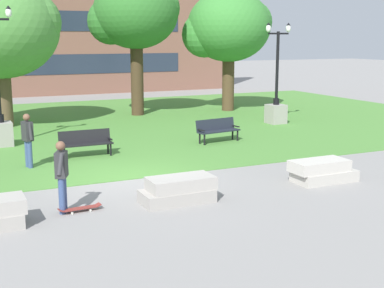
# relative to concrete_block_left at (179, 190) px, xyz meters

# --- Properties ---
(ground_plane) EXTENTS (140.00, 140.00, 0.00)m
(ground_plane) POSITION_rel_concrete_block_left_xyz_m (-0.34, 2.54, -0.31)
(ground_plane) COLOR gray
(grass_lawn) EXTENTS (40.00, 20.00, 0.02)m
(grass_lawn) POSITION_rel_concrete_block_left_xyz_m (-0.34, 12.54, -0.30)
(grass_lawn) COLOR #4C8438
(grass_lawn) RESTS_ON ground
(concrete_block_left) EXTENTS (1.84, 0.90, 0.64)m
(concrete_block_left) POSITION_rel_concrete_block_left_xyz_m (0.00, 0.00, 0.00)
(concrete_block_left) COLOR #9E9991
(concrete_block_left) RESTS_ON ground
(concrete_block_right) EXTENTS (1.92, 0.90, 0.64)m
(concrete_block_right) POSITION_rel_concrete_block_left_xyz_m (4.47, 0.03, 0.00)
(concrete_block_right) COLOR #B2ADA3
(concrete_block_right) RESTS_ON ground
(person_skateboarder) EXTENTS (0.47, 1.29, 1.71)m
(person_skateboarder) POSITION_rel_concrete_block_left_xyz_m (-2.79, 0.40, 0.66)
(person_skateboarder) COLOR #384C7A
(person_skateboarder) RESTS_ON ground
(skateboard) EXTENTS (1.03, 0.28, 0.14)m
(skateboard) POSITION_rel_concrete_block_left_xyz_m (-2.43, 0.28, -0.22)
(skateboard) COLOR maroon
(skateboard) RESTS_ON ground
(park_bench_near_left) EXTENTS (1.86, 0.79, 0.90)m
(park_bench_near_left) POSITION_rel_concrete_block_left_xyz_m (4.50, 6.50, 0.23)
(park_bench_near_left) COLOR #1E232D
(park_bench_near_left) RESTS_ON grass_lawn
(park_bench_near_right) EXTENTS (1.80, 0.54, 0.90)m
(park_bench_near_right) POSITION_rel_concrete_block_left_xyz_m (-0.82, 6.10, 0.23)
(park_bench_near_right) COLOR black
(park_bench_near_right) RESTS_ON grass_lawn
(lamp_post_center) EXTENTS (1.32, 0.80, 4.71)m
(lamp_post_center) POSITION_rel_concrete_block_left_xyz_m (9.20, 9.44, 0.68)
(lamp_post_center) COLOR gray
(lamp_post_center) RESTS_ON grass_lawn
(lamp_post_left) EXTENTS (1.32, 0.80, 5.18)m
(lamp_post_left) POSITION_rel_concrete_block_left_xyz_m (-3.27, 9.25, 0.76)
(lamp_post_left) COLOR gray
(lamp_post_left) RESTS_ON grass_lawn
(tree_far_left) EXTENTS (4.59, 4.37, 7.16)m
(tree_far_left) POSITION_rel_concrete_block_left_xyz_m (4.12, 14.98, 4.92)
(tree_far_left) COLOR #42301E
(tree_far_left) RESTS_ON grass_lawn
(tree_near_right) EXTENTS (4.80, 4.58, 6.60)m
(tree_near_right) POSITION_rel_concrete_block_left_xyz_m (9.33, 14.53, 4.29)
(tree_near_right) COLOR #4C3823
(tree_near_right) RESTS_ON grass_lawn
(person_bystander_near_lawn) EXTENTS (0.33, 0.62, 1.71)m
(person_bystander_near_lawn) POSITION_rel_concrete_block_left_xyz_m (-2.85, 5.27, 0.68)
(person_bystander_near_lawn) COLOR #384C7A
(person_bystander_near_lawn) RESTS_ON grass_lawn
(building_facade_distant) EXTENTS (31.55, 1.03, 12.32)m
(building_facade_distant) POSITION_rel_concrete_block_left_xyz_m (-0.25, 27.04, 5.84)
(building_facade_distant) COLOR brown
(building_facade_distant) RESTS_ON ground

